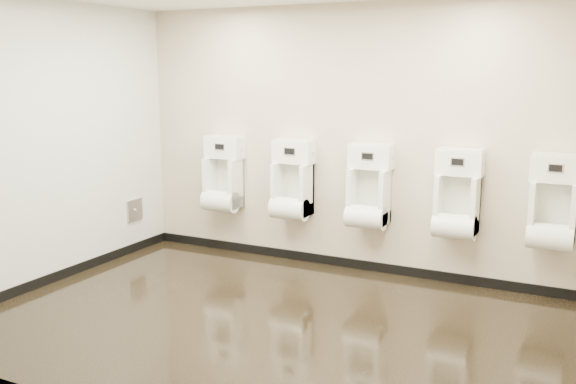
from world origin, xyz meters
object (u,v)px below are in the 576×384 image
at_px(access_panel, 135,210).
at_px(urinal_0, 223,179).
at_px(urinal_3, 457,201).
at_px(urinal_1, 292,186).
at_px(urinal_4, 553,209).
at_px(urinal_2, 369,193).

distance_m(access_panel, urinal_0, 1.13).
bearing_deg(urinal_3, access_panel, -173.77).
distance_m(urinal_1, urinal_3, 1.78).
bearing_deg(urinal_0, access_panel, -157.92).
relative_size(urinal_3, urinal_4, 1.00).
distance_m(urinal_3, urinal_4, 0.86).
height_order(urinal_1, urinal_2, same).
bearing_deg(access_panel, urinal_3, 6.23).
bearing_deg(urinal_2, access_panel, -171.75).
bearing_deg(access_panel, urinal_4, 5.05).
bearing_deg(urinal_0, urinal_2, 0.00).
bearing_deg(urinal_4, access_panel, -174.95).
bearing_deg(urinal_2, urinal_3, 0.00).
xyz_separation_m(urinal_2, urinal_4, (1.76, 0.00, 0.00)).
height_order(access_panel, urinal_0, urinal_0).
distance_m(urinal_0, urinal_1, 0.89).
bearing_deg(urinal_3, urinal_0, 180.00).
relative_size(access_panel, urinal_3, 0.29).
bearing_deg(urinal_0, urinal_3, 0.00).
xyz_separation_m(urinal_1, urinal_3, (1.78, 0.00, 0.00)).
height_order(urinal_1, urinal_3, same).
xyz_separation_m(access_panel, urinal_0, (0.98, 0.40, 0.38)).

